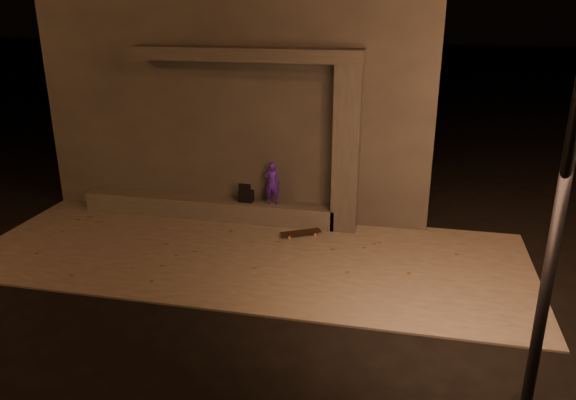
% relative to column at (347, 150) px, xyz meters
% --- Properties ---
extents(ground, '(120.00, 120.00, 0.00)m').
position_rel_column_xyz_m(ground, '(-1.70, -3.75, -1.84)').
color(ground, black).
rests_on(ground, ground).
extents(sidewalk, '(11.00, 4.40, 0.04)m').
position_rel_column_xyz_m(sidewalk, '(-1.70, -1.75, -1.82)').
color(sidewalk, '#605B55').
rests_on(sidewalk, ground).
extents(building, '(9.00, 5.10, 5.22)m').
position_rel_column_xyz_m(building, '(-2.70, 2.74, 0.77)').
color(building, '#3B3836').
rests_on(building, ground).
extents(ledge, '(6.00, 0.55, 0.45)m').
position_rel_column_xyz_m(ledge, '(-3.20, 0.00, -1.58)').
color(ledge, '#4B4944').
rests_on(ledge, sidewalk).
extents(column, '(0.55, 0.55, 3.60)m').
position_rel_column_xyz_m(column, '(0.00, 0.00, 0.00)').
color(column, '#3B3836').
rests_on(column, sidewalk).
extents(canopy, '(5.00, 0.70, 0.28)m').
position_rel_column_xyz_m(canopy, '(-2.20, 0.05, 1.94)').
color(canopy, '#3B3836').
rests_on(canopy, column).
extents(skateboarder, '(0.37, 0.25, 0.97)m').
position_rel_column_xyz_m(skateboarder, '(-1.64, 0.00, -0.86)').
color(skateboarder, '#401BB0').
rests_on(skateboarder, ledge).
extents(backpack, '(0.33, 0.22, 0.45)m').
position_rel_column_xyz_m(backpack, '(-2.26, -0.00, -1.20)').
color(backpack, black).
rests_on(backpack, ledge).
extents(skateboard, '(0.87, 0.63, 0.10)m').
position_rel_column_xyz_m(skateboard, '(-0.85, -0.65, -1.72)').
color(skateboard, black).
rests_on(skateboard, sidewalk).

